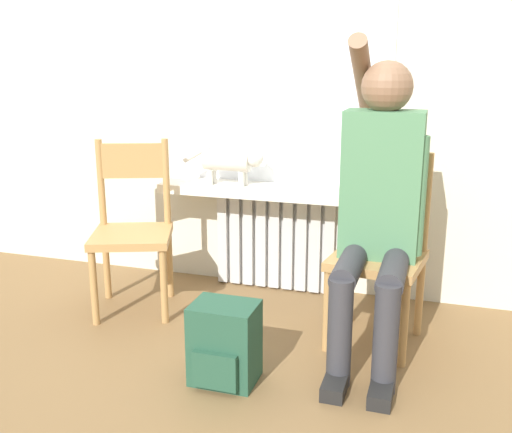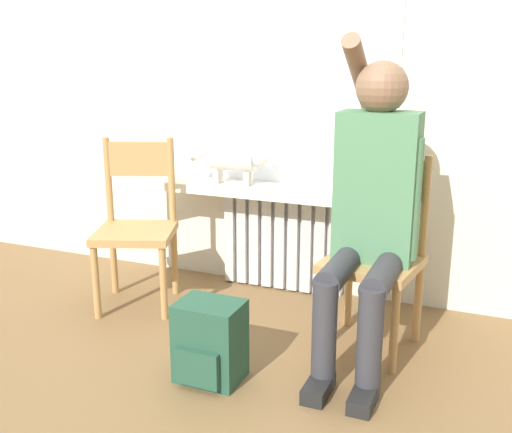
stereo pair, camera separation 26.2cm
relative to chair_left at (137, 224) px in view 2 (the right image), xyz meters
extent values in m
plane|color=brown|center=(0.64, -0.66, -0.44)|extent=(12.00, 12.00, 0.00)
cube|color=beige|center=(0.64, 0.57, 0.91)|extent=(7.00, 0.06, 2.70)
cube|color=silver|center=(0.64, 0.50, -0.16)|extent=(0.70, 0.05, 0.56)
cube|color=silver|center=(0.32, 0.46, -0.16)|extent=(0.05, 0.03, 0.54)
cube|color=silver|center=(0.40, 0.46, -0.16)|extent=(0.05, 0.03, 0.54)
cube|color=silver|center=(0.48, 0.46, -0.16)|extent=(0.05, 0.03, 0.54)
cube|color=silver|center=(0.56, 0.46, -0.16)|extent=(0.05, 0.03, 0.54)
cube|color=silver|center=(0.64, 0.46, -0.16)|extent=(0.05, 0.03, 0.54)
cube|color=silver|center=(0.71, 0.46, -0.16)|extent=(0.05, 0.03, 0.54)
cube|color=silver|center=(0.79, 0.46, -0.16)|extent=(0.05, 0.03, 0.54)
cube|color=silver|center=(0.87, 0.46, -0.16)|extent=(0.05, 0.03, 0.54)
cube|color=silver|center=(0.95, 0.46, -0.16)|extent=(0.05, 0.03, 0.54)
cube|color=white|center=(0.64, 0.41, 0.14)|extent=(1.25, 0.27, 0.05)
cube|color=white|center=(0.64, 0.53, 0.79)|extent=(1.20, 0.01, 1.24)
cube|color=#B2844C|center=(0.02, -0.04, -0.04)|extent=(0.51, 0.51, 0.04)
cylinder|color=#B2844C|center=(-0.08, -0.26, -0.25)|extent=(0.04, 0.04, 0.38)
cylinder|color=#B2844C|center=(0.24, -0.14, -0.25)|extent=(0.04, 0.04, 0.38)
cylinder|color=#B2844C|center=(-0.21, 0.06, -0.25)|extent=(0.04, 0.04, 0.38)
cylinder|color=#B2844C|center=(0.11, 0.18, -0.25)|extent=(0.04, 0.04, 0.38)
cylinder|color=#B2844C|center=(-0.21, 0.06, 0.21)|extent=(0.04, 0.04, 0.46)
cylinder|color=#B2844C|center=(0.11, 0.18, 0.21)|extent=(0.04, 0.04, 0.46)
cube|color=#B2844C|center=(-0.05, 0.12, 0.32)|extent=(0.34, 0.15, 0.18)
cube|color=#B2844C|center=(1.26, -0.04, -0.04)|extent=(0.44, 0.44, 0.04)
cylinder|color=#B2844C|center=(1.06, -0.19, -0.25)|extent=(0.04, 0.04, 0.38)
cylinder|color=#B2844C|center=(1.40, -0.23, -0.25)|extent=(0.04, 0.04, 0.38)
cylinder|color=#B2844C|center=(1.11, 0.15, -0.25)|extent=(0.04, 0.04, 0.38)
cylinder|color=#B2844C|center=(1.45, 0.11, -0.25)|extent=(0.04, 0.04, 0.38)
cylinder|color=#B2844C|center=(1.11, 0.15, 0.21)|extent=(0.04, 0.04, 0.46)
cylinder|color=#B2844C|center=(1.45, 0.11, 0.21)|extent=(0.04, 0.04, 0.46)
cube|color=#B2844C|center=(1.28, 0.13, 0.32)|extent=(0.35, 0.07, 0.18)
cylinder|color=#333338|center=(1.17, -0.24, 0.00)|extent=(0.11, 0.44, 0.11)
cylinder|color=#333338|center=(1.35, -0.24, 0.00)|extent=(0.11, 0.44, 0.11)
cylinder|color=#333338|center=(1.17, -0.46, -0.22)|extent=(0.10, 0.10, 0.45)
cylinder|color=#333338|center=(1.35, -0.46, -0.22)|extent=(0.10, 0.10, 0.45)
cube|color=black|center=(1.17, -0.52, -0.41)|extent=(0.09, 0.20, 0.06)
cube|color=black|center=(1.35, -0.52, -0.41)|extent=(0.09, 0.20, 0.06)
cube|color=#4C7F56|center=(1.26, -0.02, 0.30)|extent=(0.34, 0.20, 0.65)
sphere|color=#846047|center=(1.26, -0.02, 0.73)|extent=(0.22, 0.22, 0.22)
cylinder|color=#846047|center=(1.14, 0.12, 0.76)|extent=(0.08, 0.50, 0.38)
cylinder|color=#4C7F56|center=(1.41, -0.06, 0.27)|extent=(0.08, 0.08, 0.52)
cylinder|color=silver|center=(0.39, 0.37, 0.31)|extent=(0.26, 0.12, 0.12)
sphere|color=silver|center=(0.55, 0.37, 0.32)|extent=(0.09, 0.09, 0.09)
cone|color=silver|center=(0.55, 0.35, 0.37)|extent=(0.03, 0.03, 0.03)
cone|color=silver|center=(0.55, 0.40, 0.37)|extent=(0.03, 0.03, 0.03)
cylinder|color=silver|center=(0.48, 0.34, 0.21)|extent=(0.03, 0.03, 0.08)
cylinder|color=silver|center=(0.48, 0.40, 0.21)|extent=(0.03, 0.03, 0.08)
cylinder|color=silver|center=(0.30, 0.34, 0.21)|extent=(0.03, 0.03, 0.08)
cylinder|color=silver|center=(0.30, 0.40, 0.21)|extent=(0.03, 0.03, 0.08)
cylinder|color=silver|center=(0.21, 0.37, 0.34)|extent=(0.17, 0.03, 0.12)
cube|color=#234C38|center=(0.72, -0.57, -0.28)|extent=(0.26, 0.20, 0.34)
cube|color=#234C38|center=(0.72, -0.68, -0.34)|extent=(0.18, 0.03, 0.15)
camera|label=1|loc=(1.51, -2.64, 0.85)|focal=42.00mm
camera|label=2|loc=(1.75, -2.55, 0.85)|focal=42.00mm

